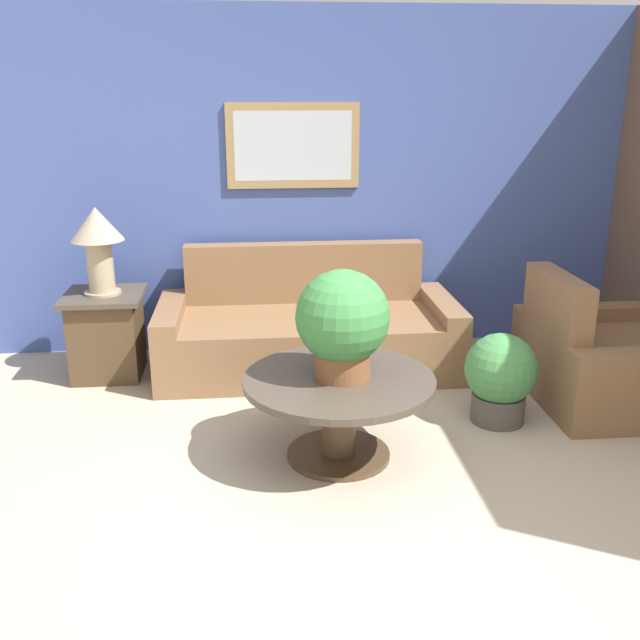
# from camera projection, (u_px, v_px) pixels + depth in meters

# --- Properties ---
(ground_plane) EXTENTS (20.00, 20.00, 0.00)m
(ground_plane) POSITION_uv_depth(u_px,v_px,m) (389.00, 535.00, 3.36)
(ground_plane) COLOR tan
(wall_back) EXTENTS (6.63, 0.09, 2.60)m
(wall_back) POSITION_uv_depth(u_px,v_px,m) (328.00, 183.00, 5.53)
(wall_back) COLOR #42569E
(wall_back) RESTS_ON ground_plane
(couch_main) EXTENTS (2.19, 0.95, 0.88)m
(couch_main) POSITION_uv_depth(u_px,v_px,m) (308.00, 332.00, 5.32)
(couch_main) COLOR brown
(couch_main) RESTS_ON ground_plane
(armchair) EXTENTS (0.95, 1.11, 0.88)m
(armchair) POSITION_uv_depth(u_px,v_px,m) (602.00, 362.00, 4.74)
(armchair) COLOR brown
(armchair) RESTS_ON ground_plane
(coffee_table) EXTENTS (1.07, 1.07, 0.49)m
(coffee_table) POSITION_uv_depth(u_px,v_px,m) (339.00, 400.00, 3.97)
(coffee_table) COLOR #4C3823
(coffee_table) RESTS_ON ground_plane
(side_table) EXTENTS (0.55, 0.55, 0.62)m
(side_table) POSITION_uv_depth(u_px,v_px,m) (107.00, 334.00, 5.16)
(side_table) COLOR #4C3823
(side_table) RESTS_ON ground_plane
(table_lamp) EXTENTS (0.37, 0.37, 0.62)m
(table_lamp) POSITION_uv_depth(u_px,v_px,m) (98.00, 238.00, 4.94)
(table_lamp) COLOR tan
(table_lamp) RESTS_ON side_table
(potted_plant_on_table) EXTENTS (0.51, 0.51, 0.60)m
(potted_plant_on_table) POSITION_uv_depth(u_px,v_px,m) (342.00, 321.00, 3.84)
(potted_plant_on_table) COLOR brown
(potted_plant_on_table) RESTS_ON coffee_table
(potted_plant_floor) EXTENTS (0.45, 0.45, 0.58)m
(potted_plant_floor) POSITION_uv_depth(u_px,v_px,m) (500.00, 376.00, 4.43)
(potted_plant_floor) COLOR #4C4742
(potted_plant_floor) RESTS_ON ground_plane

